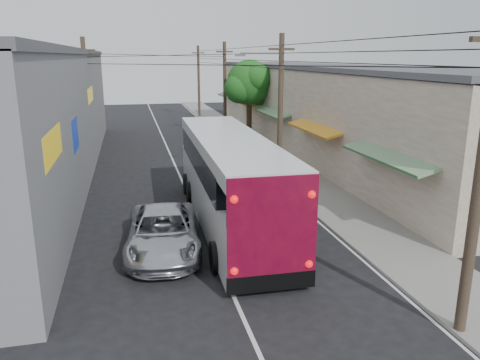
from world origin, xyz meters
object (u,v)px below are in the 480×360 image
at_px(parked_suv, 251,163).
at_px(parked_car_mid, 220,140).
at_px(parked_car_far, 214,126).
at_px(coach_bus, 229,179).
at_px(pedestrian_far, 267,157).
at_px(pedestrian_near, 284,166).
at_px(jeepney, 163,232).

xyz_separation_m(parked_suv, parked_car_mid, (-0.31, 8.14, 0.00)).
bearing_deg(parked_car_far, parked_car_mid, -101.72).
distance_m(coach_bus, parked_car_far, 22.97).
relative_size(parked_suv, pedestrian_far, 3.30).
bearing_deg(pedestrian_near, parked_suv, -37.94).
height_order(jeepney, parked_car_far, jeepney).
bearing_deg(coach_bus, pedestrian_far, 65.10).
distance_m(coach_bus, parked_car_mid, 16.04).
bearing_deg(jeepney, parked_suv, 64.33).
height_order(parked_car_far, pedestrian_near, pedestrian_near).
height_order(coach_bus, pedestrian_far, coach_bus).
bearing_deg(coach_bus, pedestrian_near, 53.02).
bearing_deg(pedestrian_near, pedestrian_far, -67.32).
relative_size(coach_bus, pedestrian_far, 8.52).
bearing_deg(parked_suv, coach_bus, -115.73).
xyz_separation_m(parked_suv, pedestrian_far, (1.29, 0.96, 0.15)).
bearing_deg(parked_car_mid, coach_bus, -96.12).
xyz_separation_m(parked_car_mid, parked_car_far, (0.80, 6.90, 0.02)).
xyz_separation_m(parked_car_far, pedestrian_far, (0.80, -14.09, 0.13)).
bearing_deg(pedestrian_far, parked_suv, 30.65).
xyz_separation_m(coach_bus, pedestrian_far, (4.20, 8.60, -1.05)).
xyz_separation_m(parked_suv, parked_car_far, (0.49, 15.04, 0.03)).
distance_m(coach_bus, pedestrian_near, 6.86).
bearing_deg(jeepney, parked_car_far, 80.31).
relative_size(pedestrian_near, pedestrian_far, 1.16).
distance_m(jeepney, pedestrian_far, 13.16).
relative_size(jeepney, pedestrian_far, 3.59).
bearing_deg(parked_suv, parked_car_mid, 87.30).
bearing_deg(pedestrian_far, coach_bus, 58.08).
height_order(jeepney, parked_suv, jeepney).
bearing_deg(jeepney, coach_bus, 44.13).
height_order(parked_suv, pedestrian_near, pedestrian_near).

